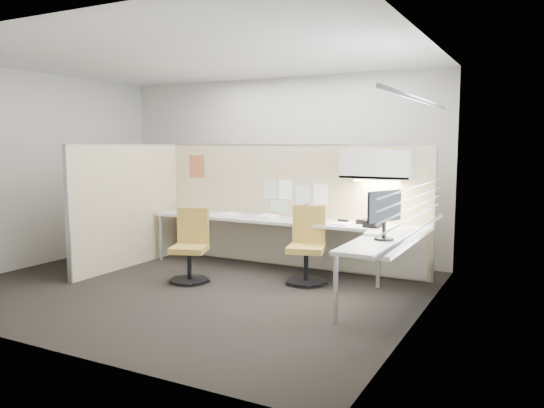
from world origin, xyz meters
The scene contains 26 objects.
floor centered at (0.00, 0.00, -0.01)m, with size 5.50×4.50×0.01m, color black.
ceiling centered at (0.00, 0.00, 2.80)m, with size 5.50×4.50×0.01m, color white.
wall_back centered at (0.00, 2.25, 1.40)m, with size 5.50×0.02×2.80m, color beige.
wall_front centered at (0.00, -2.25, 1.40)m, with size 5.50×0.02×2.80m, color beige.
wall_left centered at (-2.75, 0.00, 1.40)m, with size 0.02×4.50×2.80m, color beige.
wall_right centered at (2.75, 0.00, 1.40)m, with size 0.02×4.50×2.80m, color beige.
window_pane centered at (2.73, 0.00, 1.55)m, with size 0.01×2.80×1.30m, color #929CAA.
partition_back centered at (0.55, 1.60, 0.88)m, with size 4.10×0.06×1.75m, color #C8B48A.
partition_left centered at (-1.50, 0.50, 0.88)m, with size 0.06×2.20×1.75m, color #C8B48A.
desk centered at (0.93, 1.13, 0.60)m, with size 4.00×2.07×0.73m.
overhead_bin centered at (1.90, 1.39, 1.51)m, with size 0.90×0.36×0.38m, color beige.
task_light_strip centered at (1.90, 1.39, 1.30)m, with size 0.60×0.06×0.02m, color #FFEABF.
pinned_papers centered at (0.63, 1.57, 1.03)m, with size 1.01×0.00×0.47m.
poster centered at (-1.05, 1.57, 1.42)m, with size 0.28×0.00×0.35m, color #FF5C20.
chair_left centered at (-0.20, 0.22, 0.43)m, with size 0.56×0.57×0.93m.
chair_right centered at (1.17, 0.85, 0.45)m, with size 0.55×0.56×0.97m.
monitor centered at (2.30, 0.35, 1.04)m, with size 0.25×0.48×0.54m.
phone centered at (1.92, 1.16, 0.78)m, with size 0.23×0.22×0.12m.
stapler centered at (1.49, 1.30, 0.76)m, with size 0.14×0.04×0.05m, color black.
tape_dispenser centered at (1.70, 1.34, 0.76)m, with size 0.10×0.06×0.06m, color black.
coat_hook centered at (-1.58, -0.33, 1.42)m, with size 0.18×0.44×1.32m.
paper_stack_0 centered at (-0.95, 1.24, 0.75)m, with size 0.23×0.30×0.04m, color white.
paper_stack_1 centered at (-0.30, 1.32, 0.74)m, with size 0.23×0.30×0.02m, color white.
paper_stack_2 centered at (0.38, 1.25, 0.75)m, with size 0.23×0.30×0.05m, color white.
paper_stack_3 centered at (1.50, 1.20, 0.74)m, with size 0.23×0.30×0.02m, color white.
paper_stack_4 centered at (2.11, 0.69, 0.74)m, with size 0.23×0.30×0.02m, color white.
Camera 1 is at (3.86, -5.26, 1.78)m, focal length 35.00 mm.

